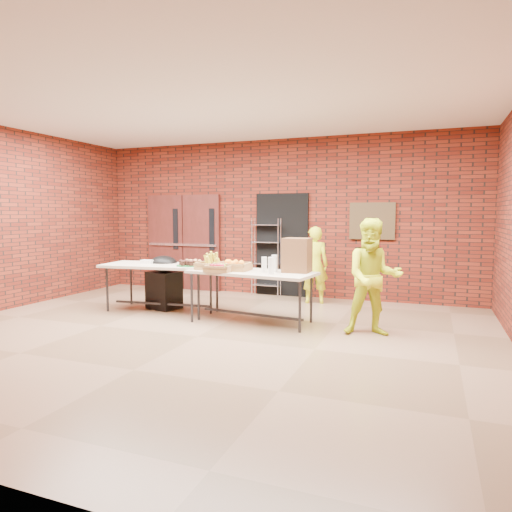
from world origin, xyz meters
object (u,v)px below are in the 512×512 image
at_px(wire_rack, 266,257).
at_px(volunteer_man, 373,277).
at_px(table_left, 162,268).
at_px(coffee_dispenser, 297,255).
at_px(covered_grill, 164,282).
at_px(volunteer_woman, 314,265).
at_px(table_right, 251,275).

distance_m(wire_rack, volunteer_man, 3.38).
height_order(wire_rack, volunteer_man, volunteer_man).
xyz_separation_m(table_left, coffee_dispenser, (2.42, -0.04, 0.31)).
height_order(table_left, covered_grill, covered_grill).
xyz_separation_m(wire_rack, volunteer_man, (2.42, -2.36, 0.02)).
bearing_deg(wire_rack, coffee_dispenser, -59.86).
xyz_separation_m(wire_rack, volunteer_woman, (1.11, -0.42, -0.07)).
height_order(wire_rack, coffee_dispenser, wire_rack).
relative_size(wire_rack, volunteer_man, 0.98).
xyz_separation_m(table_right, volunteer_man, (1.85, -0.08, 0.08)).
bearing_deg(covered_grill, table_left, -50.30).
distance_m(table_right, coffee_dispenser, 0.77).
bearing_deg(table_left, volunteer_woman, 30.15).
relative_size(coffee_dispenser, covered_grill, 0.55).
bearing_deg(table_left, table_right, -12.34).
bearing_deg(covered_grill, coffee_dispenser, 8.87).
xyz_separation_m(table_right, volunteer_woman, (0.53, 1.86, -0.01)).
xyz_separation_m(coffee_dispenser, volunteer_woman, (-0.15, 1.72, -0.34)).
relative_size(table_left, volunteer_man, 1.28).
distance_m(table_left, volunteer_man, 3.59).
height_order(volunteer_woman, volunteer_man, volunteer_man).
bearing_deg(table_right, table_left, -178.99).
relative_size(wire_rack, table_left, 0.77).
relative_size(table_left, coffee_dispenser, 4.02).
bearing_deg(volunteer_man, coffee_dispenser, 155.51).
bearing_deg(table_right, volunteer_man, 4.66).
bearing_deg(covered_grill, volunteer_woman, 46.40).
xyz_separation_m(covered_grill, volunteer_woman, (2.37, 1.46, 0.25)).
bearing_deg(volunteer_man, volunteer_woman, 110.18).
bearing_deg(volunteer_man, table_left, 161.91).
bearing_deg(wire_rack, table_left, -119.34).
relative_size(coffee_dispenser, volunteer_man, 0.32).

